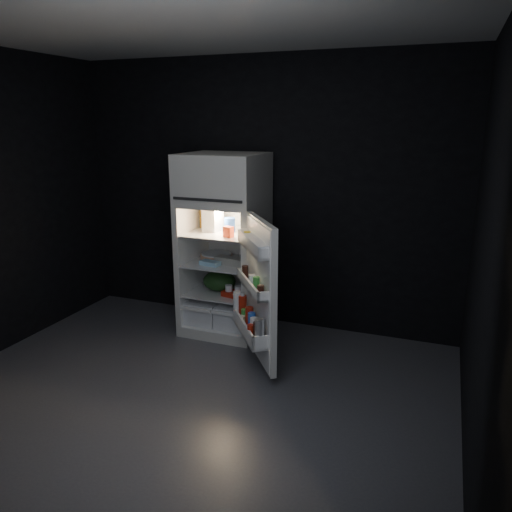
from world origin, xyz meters
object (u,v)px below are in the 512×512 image
at_px(fridge_door, 257,294).
at_px(egg_carton, 231,261).
at_px(yogurt_tray, 235,294).
at_px(refrigerator, 225,238).
at_px(milk_jug, 213,219).

height_order(fridge_door, egg_carton, fridge_door).
bearing_deg(egg_carton, yogurt_tray, -37.26).
distance_m(refrigerator, yogurt_tray, 0.56).
bearing_deg(fridge_door, refrigerator, 131.37).
xyz_separation_m(fridge_door, egg_carton, (-0.49, 0.57, 0.08)).
height_order(refrigerator, yogurt_tray, refrigerator).
relative_size(refrigerator, yogurt_tray, 7.52).
relative_size(fridge_door, yogurt_tray, 5.16).
bearing_deg(fridge_door, egg_carton, 130.59).
height_order(fridge_door, milk_jug, fridge_door).
bearing_deg(yogurt_tray, refrigerator, 144.98).
bearing_deg(yogurt_tray, fridge_door, -39.45).
relative_size(milk_jug, yogurt_tray, 1.01).
distance_m(milk_jug, yogurt_tray, 0.76).
height_order(refrigerator, egg_carton, refrigerator).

